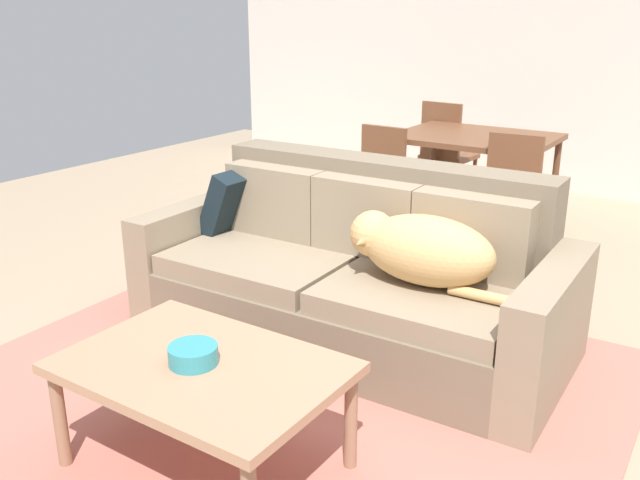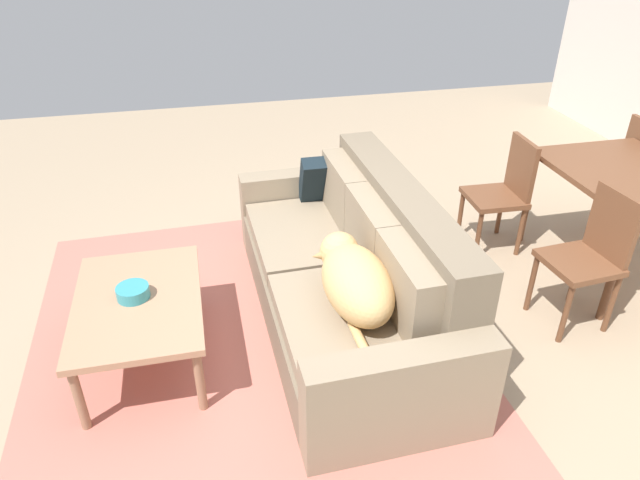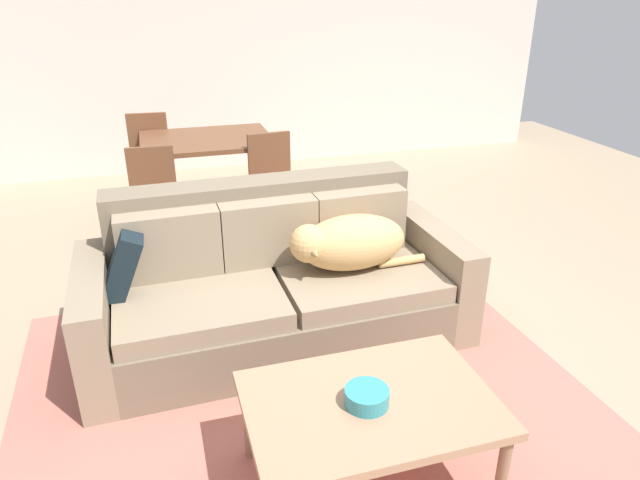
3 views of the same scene
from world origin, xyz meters
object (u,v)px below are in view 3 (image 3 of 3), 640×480
at_px(dining_chair_near_left, 154,199).
at_px(dining_chair_far_left, 151,154).
at_px(bowl_on_coffee_table, 367,397).
at_px(couch, 275,284).
at_px(dining_chair_near_right, 274,183).
at_px(coffee_table, 370,409).
at_px(dining_table, 207,147).
at_px(throw_pillow_by_left_arm, 123,259).
at_px(dog_on_left_cushion, 347,243).

distance_m(dining_chair_near_left, dining_chair_far_left, 1.21).
height_order(bowl_on_coffee_table, dining_chair_near_left, dining_chair_near_left).
xyz_separation_m(couch, dining_chair_near_right, (0.32, 1.42, 0.16)).
distance_m(coffee_table, dining_chair_near_left, 2.76).
bearing_deg(couch, dining_chair_near_left, 114.01).
bearing_deg(dining_table, coffee_table, -85.33).
bearing_deg(dining_table, throw_pillow_by_left_arm, -109.44).
xyz_separation_m(coffee_table, dining_chair_near_right, (0.20, 2.71, 0.10)).
relative_size(dining_chair_near_right, dining_chair_far_left, 0.96).
bearing_deg(dining_table, dining_chair_far_left, 129.67).
bearing_deg(coffee_table, throw_pillow_by_left_arm, 126.16).
relative_size(dog_on_left_cushion, dining_chair_near_left, 0.96).
height_order(dog_on_left_cushion, dining_chair_near_left, dining_chair_near_left).
distance_m(couch, dining_chair_near_left, 1.51).
xyz_separation_m(throw_pillow_by_left_arm, bowl_on_coffee_table, (0.94, -1.33, -0.12)).
height_order(coffee_table, bowl_on_coffee_table, bowl_on_coffee_table).
bearing_deg(dining_chair_far_left, bowl_on_coffee_table, 104.86).
relative_size(couch, bowl_on_coffee_table, 12.42).
relative_size(coffee_table, dining_chair_near_left, 1.17).
bearing_deg(bowl_on_coffee_table, dining_table, 94.26).
height_order(coffee_table, dining_table, dining_table).
xyz_separation_m(throw_pillow_by_left_arm, coffee_table, (0.96, -1.31, -0.21)).
distance_m(dining_table, dining_chair_near_left, 0.83).
height_order(bowl_on_coffee_table, dining_table, dining_table).
xyz_separation_m(bowl_on_coffee_table, dining_chair_far_left, (-0.73, 3.87, 0.03)).
bearing_deg(dining_chair_far_left, dining_chair_near_left, 93.51).
xyz_separation_m(bowl_on_coffee_table, dining_table, (-0.25, 3.29, 0.21)).
bearing_deg(dining_chair_far_left, couch, 108.09).
bearing_deg(bowl_on_coffee_table, dining_chair_near_left, 105.55).
height_order(dining_table, dining_chair_near_right, dining_chair_near_right).
xyz_separation_m(throw_pillow_by_left_arm, dining_chair_near_right, (1.16, 1.40, -0.11)).
height_order(couch, dining_chair_far_left, dining_chair_far_left).
bearing_deg(dining_chair_near_right, throw_pillow_by_left_arm, -134.47).
xyz_separation_m(bowl_on_coffee_table, dining_chair_near_left, (-0.74, 2.66, -0.01)).
relative_size(dog_on_left_cushion, dining_chair_near_right, 0.93).
relative_size(dog_on_left_cushion, bowl_on_coffee_table, 4.58).
distance_m(coffee_table, bowl_on_coffee_table, 0.09).
bearing_deg(dining_chair_near_right, dog_on_left_cushion, -90.92).
bearing_deg(couch, dining_table, 92.89).
bearing_deg(dining_table, dining_chair_near_left, -128.23).
distance_m(throw_pillow_by_left_arm, bowl_on_coffee_table, 1.63).
xyz_separation_m(dog_on_left_cushion, dining_chair_near_right, (-0.10, 1.54, -0.11)).
relative_size(coffee_table, dining_chair_near_right, 1.14).
relative_size(dog_on_left_cushion, dining_table, 0.74).
bearing_deg(coffee_table, dining_chair_near_left, 106.09).
bearing_deg(coffee_table, couch, 95.11).
bearing_deg(dining_table, dog_on_left_cushion, -74.82).
height_order(dining_chair_near_right, dining_chair_far_left, dining_chair_far_left).
distance_m(bowl_on_coffee_table, dining_table, 3.31).
height_order(throw_pillow_by_left_arm, coffee_table, throw_pillow_by_left_arm).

